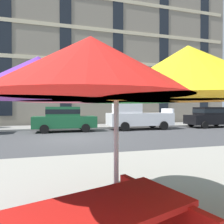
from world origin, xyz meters
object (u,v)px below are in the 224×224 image
at_px(pickup_white, 137,116).
at_px(patio_umbrella, 116,80).
at_px(sedan_green, 64,118).
at_px(sedan_black, 210,117).

xyz_separation_m(pickup_white, patio_umbrella, (-5.56, -12.70, 0.97)).
xyz_separation_m(sedan_green, pickup_white, (5.61, 0.00, 0.08)).
height_order(sedan_green, pickup_white, pickup_white).
bearing_deg(patio_umbrella, sedan_green, 90.23).
distance_m(sedan_black, patio_umbrella, 17.86).
bearing_deg(sedan_black, sedan_green, 180.00).
bearing_deg(pickup_white, sedan_green, -180.00).
distance_m(sedan_green, patio_umbrella, 12.74).
height_order(sedan_green, sedan_black, same).
bearing_deg(sedan_black, patio_umbrella, -134.57).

